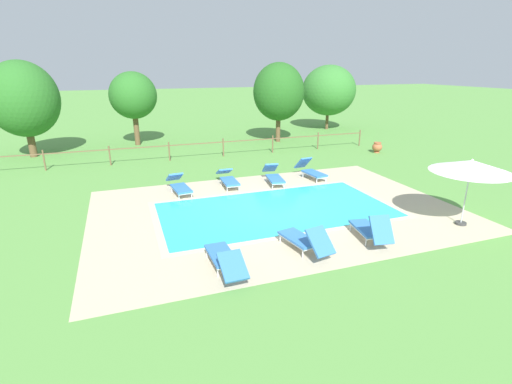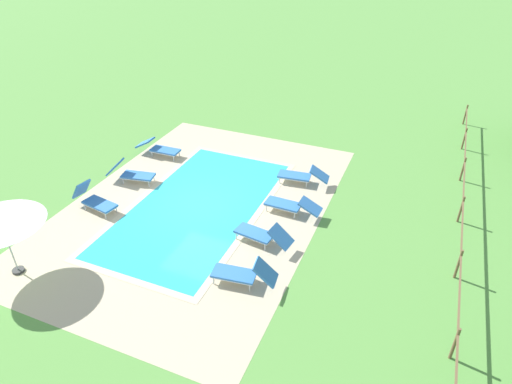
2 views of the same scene
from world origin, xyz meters
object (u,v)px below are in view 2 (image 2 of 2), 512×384
at_px(sun_lounger_north_end, 94,200).
at_px(sun_lounger_south_mid, 159,148).
at_px(sun_lounger_north_near_steps, 291,205).
at_px(sun_lounger_north_far, 243,274).
at_px(sun_lounger_north_mid, 131,173).
at_px(sun_lounger_south_far, 262,234).
at_px(sun_lounger_south_near_corner, 302,175).

bearing_deg(sun_lounger_north_end, sun_lounger_south_mid, -177.75).
height_order(sun_lounger_north_near_steps, sun_lounger_north_far, sun_lounger_north_far).
xyz_separation_m(sun_lounger_north_far, sun_lounger_north_end, (-1.47, -6.62, 0.02)).
relative_size(sun_lounger_north_mid, sun_lounger_south_far, 0.97).
xyz_separation_m(sun_lounger_north_near_steps, sun_lounger_south_far, (2.03, -0.31, 0.02)).
bearing_deg(sun_lounger_north_mid, sun_lounger_south_far, 75.27).
height_order(sun_lounger_north_mid, sun_lounger_south_mid, sun_lounger_north_mid).
xyz_separation_m(sun_lounger_north_far, sun_lounger_south_mid, (-6.03, -6.80, -0.03)).
height_order(sun_lounger_north_far, sun_lounger_south_mid, sun_lounger_north_far).
bearing_deg(sun_lounger_south_mid, sun_lounger_north_near_steps, 73.54).
height_order(sun_lounger_north_near_steps, sun_lounger_north_mid, sun_lounger_north_mid).
relative_size(sun_lounger_north_mid, sun_lounger_north_far, 1.01).
height_order(sun_lounger_north_far, sun_lounger_north_end, sun_lounger_north_end).
xyz_separation_m(sun_lounger_north_end, sun_lounger_south_far, (-0.49, 6.43, -0.03)).
xyz_separation_m(sun_lounger_south_mid, sun_lounger_south_far, (4.07, 6.61, 0.01)).
xyz_separation_m(sun_lounger_north_near_steps, sun_lounger_south_near_corner, (-2.17, -0.28, 0.01)).
xyz_separation_m(sun_lounger_south_near_corner, sun_lounger_south_mid, (0.12, -6.63, -0.00)).
xyz_separation_m(sun_lounger_north_end, sun_lounger_south_mid, (-4.56, -0.18, -0.04)).
height_order(sun_lounger_north_end, sun_lounger_south_mid, sun_lounger_north_end).
bearing_deg(sun_lounger_north_far, sun_lounger_south_far, -174.33).
height_order(sun_lounger_north_mid, sun_lounger_north_end, sun_lounger_north_end).
bearing_deg(sun_lounger_north_mid, sun_lounger_north_end, -1.48).
distance_m(sun_lounger_north_end, sun_lounger_south_near_corner, 7.97).
bearing_deg(sun_lounger_north_end, sun_lounger_north_mid, 178.52).
distance_m(sun_lounger_north_end, sun_lounger_south_mid, 4.56).
bearing_deg(sun_lounger_north_near_steps, sun_lounger_north_end, -69.53).
relative_size(sun_lounger_north_near_steps, sun_lounger_north_far, 1.05).
bearing_deg(sun_lounger_south_mid, sun_lounger_south_near_corner, 91.08).
relative_size(sun_lounger_north_mid, sun_lounger_north_end, 1.07).
relative_size(sun_lounger_south_mid, sun_lounger_south_far, 1.00).
bearing_deg(sun_lounger_south_near_corner, sun_lounger_north_end, -54.04).
relative_size(sun_lounger_north_end, sun_lounger_south_mid, 0.91).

